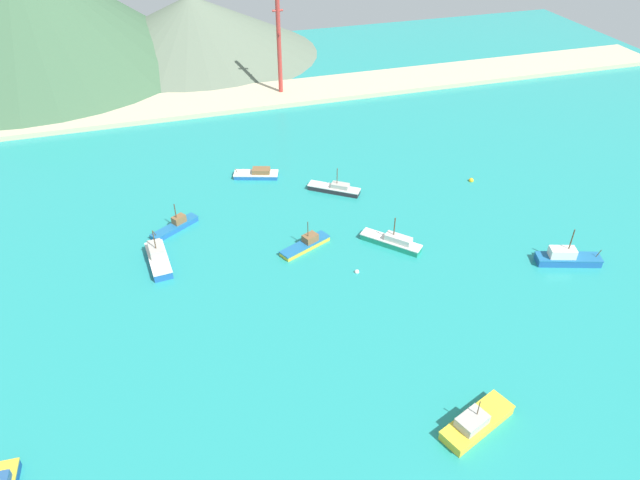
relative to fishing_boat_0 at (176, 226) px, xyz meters
name	(u,v)px	position (x,y,z in m)	size (l,w,h in m)	color
ground	(338,322)	(20.01, -29.79, -0.99)	(260.00, 280.00, 0.50)	teal
fishing_boat_0	(176,226)	(0.00, 0.00, 0.00)	(8.69, 6.65, 4.96)	#1E5BA8
fishing_boat_1	(393,241)	(34.30, -15.30, 0.12)	(8.87, 9.23, 5.58)	#198466
fishing_boat_2	(257,174)	(17.37, 14.03, -0.04)	(9.24, 5.39, 1.90)	#1E5BA8
fishing_boat_3	(335,189)	(30.50, 4.04, -0.02)	(9.53, 7.69, 5.13)	#232328
fishing_boat_5	(476,422)	(29.71, -51.27, 0.22)	(10.31, 6.55, 4.87)	gold
fishing_boat_6	(567,258)	(59.18, -27.68, 0.30)	(10.52, 5.68, 6.50)	#1E5BA8
fishing_boat_8	(306,244)	(20.33, -11.65, -0.05)	(9.38, 5.99, 4.95)	gold
fishing_boat_9	(158,258)	(-3.51, -8.87, 0.34)	(3.85, 9.51, 6.32)	#1E5BA8
buoy_0	(471,180)	(57.60, 0.11, -0.57)	(0.97, 0.97, 0.97)	gold
buoy_1	(357,272)	(26.19, -20.30, -0.61)	(0.74, 0.74, 0.74)	silver
beach_strip	(236,99)	(20.01, 54.04, -0.14)	(247.00, 15.98, 1.20)	#C6B793
hill_west	(23,7)	(-30.11, 94.71, 16.22)	(94.48, 94.48, 33.92)	#3D6042
hill_central	(193,25)	(14.88, 94.89, 7.85)	(74.96, 74.96, 17.17)	#60705B
radio_tower	(279,45)	(31.98, 54.10, 12.54)	(2.60, 2.08, 26.04)	#B7332D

